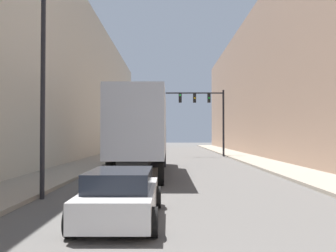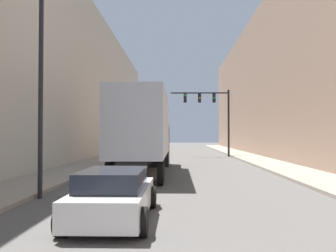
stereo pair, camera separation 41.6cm
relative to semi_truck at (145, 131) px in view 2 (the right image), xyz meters
The scene contains 8 objects.
sidewalk_right 14.49m from the semi_truck, 53.56° to the left, with size 2.80×80.00×0.15m.
sidewalk_left 12.53m from the semi_truck, 110.81° to the left, with size 2.80×80.00×0.15m.
building_right 18.03m from the semi_truck, 41.74° to the left, with size 6.00×80.00×14.91m.
building_left 15.24m from the semi_truck, 127.32° to the left, with size 6.00×80.00×14.23m.
semi_truck is the anchor object (origin of this frame).
sedan_car 11.67m from the semi_truck, 88.87° to the right, with size 1.95×4.45×1.28m.
traffic_signal_gantry 17.29m from the semi_truck, 71.50° to the left, with size 5.86×0.35×6.63m.
street_lamp 9.30m from the semi_truck, 108.56° to the right, with size 0.44×0.44×8.22m.
Camera 2 is at (-0.23, -2.53, 2.16)m, focal length 40.00 mm.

